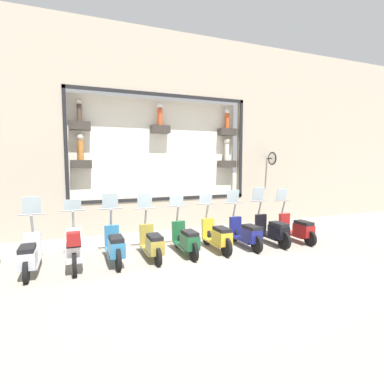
{
  "coord_description": "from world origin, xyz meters",
  "views": [
    {
      "loc": [
        -7.28,
        3.08,
        2.5
      ],
      "look_at": [
        1.64,
        -0.45,
        1.57
      ],
      "focal_mm": 28.0,
      "sensor_mm": 36.0,
      "label": 1
    }
  ],
  "objects_px": {
    "scooter_red_0": "(297,229)",
    "scooter_white_7": "(74,249)",
    "scooter_olive_5": "(152,243)",
    "scooter_black_1": "(273,230)",
    "scooter_yellow_3": "(217,236)",
    "scooter_silver_8": "(29,255)",
    "scooter_teal_6": "(115,246)",
    "scooter_navy_2": "(246,233)",
    "scooter_green_4": "(186,240)"
  },
  "relations": [
    {
      "from": "scooter_navy_2",
      "to": "scooter_teal_6",
      "type": "relative_size",
      "value": 0.99
    },
    {
      "from": "scooter_yellow_3",
      "to": "scooter_white_7",
      "type": "relative_size",
      "value": 1.0
    },
    {
      "from": "scooter_black_1",
      "to": "scooter_green_4",
      "type": "xyz_separation_m",
      "value": [
        -0.01,
        2.84,
        -0.02
      ]
    },
    {
      "from": "scooter_black_1",
      "to": "scooter_silver_8",
      "type": "bearing_deg",
      "value": 90.04
    },
    {
      "from": "scooter_olive_5",
      "to": "scooter_black_1",
      "type": "bearing_deg",
      "value": -89.9
    },
    {
      "from": "scooter_olive_5",
      "to": "scooter_silver_8",
      "type": "bearing_deg",
      "value": 89.97
    },
    {
      "from": "scooter_red_0",
      "to": "scooter_silver_8",
      "type": "distance_m",
      "value": 7.57
    },
    {
      "from": "scooter_navy_2",
      "to": "scooter_silver_8",
      "type": "height_order",
      "value": "scooter_silver_8"
    },
    {
      "from": "scooter_green_4",
      "to": "scooter_olive_5",
      "type": "xyz_separation_m",
      "value": [
        0.0,
        0.95,
        -0.01
      ]
    },
    {
      "from": "scooter_navy_2",
      "to": "scooter_olive_5",
      "type": "height_order",
      "value": "scooter_olive_5"
    },
    {
      "from": "scooter_red_0",
      "to": "scooter_olive_5",
      "type": "xyz_separation_m",
      "value": [
        0.0,
        4.73,
        -0.0
      ]
    },
    {
      "from": "scooter_red_0",
      "to": "scooter_olive_5",
      "type": "relative_size",
      "value": 1.0
    },
    {
      "from": "scooter_navy_2",
      "to": "scooter_green_4",
      "type": "bearing_deg",
      "value": 90.09
    },
    {
      "from": "scooter_yellow_3",
      "to": "scooter_white_7",
      "type": "xyz_separation_m",
      "value": [
        -0.06,
        3.78,
        0.05
      ]
    },
    {
      "from": "scooter_black_1",
      "to": "scooter_white_7",
      "type": "relative_size",
      "value": 1.0
    },
    {
      "from": "scooter_olive_5",
      "to": "scooter_teal_6",
      "type": "height_order",
      "value": "scooter_teal_6"
    },
    {
      "from": "scooter_teal_6",
      "to": "scooter_olive_5",
      "type": "bearing_deg",
      "value": -90.47
    },
    {
      "from": "scooter_silver_8",
      "to": "scooter_green_4",
      "type": "bearing_deg",
      "value": -90.03
    },
    {
      "from": "scooter_white_7",
      "to": "scooter_green_4",
      "type": "bearing_deg",
      "value": -88.93
    },
    {
      "from": "scooter_navy_2",
      "to": "scooter_white_7",
      "type": "distance_m",
      "value": 4.73
    },
    {
      "from": "scooter_black_1",
      "to": "scooter_teal_6",
      "type": "xyz_separation_m",
      "value": [
        0.0,
        4.73,
        0.0
      ]
    },
    {
      "from": "scooter_green_4",
      "to": "scooter_white_7",
      "type": "bearing_deg",
      "value": 91.07
    },
    {
      "from": "scooter_yellow_3",
      "to": "scooter_green_4",
      "type": "distance_m",
      "value": 0.95
    },
    {
      "from": "scooter_olive_5",
      "to": "scooter_teal_6",
      "type": "distance_m",
      "value": 0.95
    },
    {
      "from": "scooter_navy_2",
      "to": "scooter_black_1",
      "type": "bearing_deg",
      "value": -89.76
    },
    {
      "from": "scooter_black_1",
      "to": "scooter_yellow_3",
      "type": "xyz_separation_m",
      "value": [
        -0.0,
        1.89,
        -0.01
      ]
    },
    {
      "from": "scooter_green_4",
      "to": "scooter_silver_8",
      "type": "xyz_separation_m",
      "value": [
        0.0,
        3.78,
        -0.0
      ]
    },
    {
      "from": "scooter_red_0",
      "to": "scooter_silver_8",
      "type": "relative_size",
      "value": 1.0
    },
    {
      "from": "scooter_navy_2",
      "to": "scooter_silver_8",
      "type": "xyz_separation_m",
      "value": [
        -0.0,
        5.68,
        -0.01
      ]
    },
    {
      "from": "scooter_white_7",
      "to": "scooter_silver_8",
      "type": "xyz_separation_m",
      "value": [
        0.05,
        0.95,
        -0.06
      ]
    },
    {
      "from": "scooter_red_0",
      "to": "scooter_navy_2",
      "type": "xyz_separation_m",
      "value": [
        0.0,
        1.89,
        0.01
      ]
    },
    {
      "from": "scooter_teal_6",
      "to": "scooter_white_7",
      "type": "xyz_separation_m",
      "value": [
        -0.06,
        0.95,
        0.04
      ]
    },
    {
      "from": "scooter_white_7",
      "to": "scooter_silver_8",
      "type": "relative_size",
      "value": 1.01
    },
    {
      "from": "scooter_black_1",
      "to": "scooter_green_4",
      "type": "distance_m",
      "value": 2.84
    },
    {
      "from": "scooter_yellow_3",
      "to": "scooter_teal_6",
      "type": "height_order",
      "value": "scooter_teal_6"
    },
    {
      "from": "scooter_black_1",
      "to": "scooter_navy_2",
      "type": "height_order",
      "value": "scooter_black_1"
    },
    {
      "from": "scooter_yellow_3",
      "to": "scooter_silver_8",
      "type": "xyz_separation_m",
      "value": [
        -0.0,
        4.73,
        -0.01
      ]
    },
    {
      "from": "scooter_red_0",
      "to": "scooter_yellow_3",
      "type": "height_order",
      "value": "scooter_red_0"
    },
    {
      "from": "scooter_navy_2",
      "to": "scooter_white_7",
      "type": "relative_size",
      "value": 0.99
    },
    {
      "from": "scooter_yellow_3",
      "to": "scooter_white_7",
      "type": "bearing_deg",
      "value": 90.85
    },
    {
      "from": "scooter_green_4",
      "to": "scooter_white_7",
      "type": "xyz_separation_m",
      "value": [
        -0.05,
        2.84,
        0.06
      ]
    },
    {
      "from": "scooter_olive_5",
      "to": "scooter_teal_6",
      "type": "relative_size",
      "value": 0.99
    },
    {
      "from": "scooter_green_4",
      "to": "scooter_silver_8",
      "type": "distance_m",
      "value": 3.78
    },
    {
      "from": "scooter_red_0",
      "to": "scooter_green_4",
      "type": "height_order",
      "value": "scooter_red_0"
    },
    {
      "from": "scooter_red_0",
      "to": "scooter_white_7",
      "type": "height_order",
      "value": "scooter_red_0"
    },
    {
      "from": "scooter_green_4",
      "to": "scooter_teal_6",
      "type": "distance_m",
      "value": 1.89
    },
    {
      "from": "scooter_red_0",
      "to": "scooter_white_7",
      "type": "bearing_deg",
      "value": 90.46
    },
    {
      "from": "scooter_red_0",
      "to": "scooter_olive_5",
      "type": "distance_m",
      "value": 4.73
    },
    {
      "from": "scooter_olive_5",
      "to": "scooter_silver_8",
      "type": "xyz_separation_m",
      "value": [
        0.0,
        2.84,
        0.01
      ]
    },
    {
      "from": "scooter_green_4",
      "to": "scooter_silver_8",
      "type": "bearing_deg",
      "value": 89.97
    }
  ]
}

